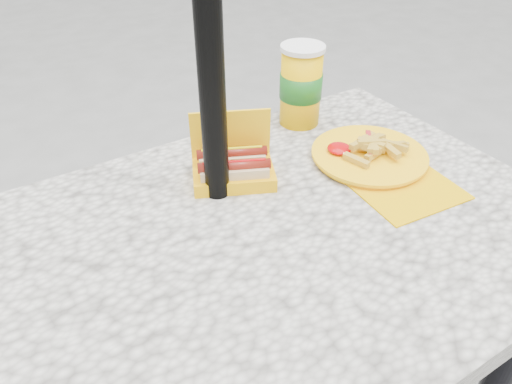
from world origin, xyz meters
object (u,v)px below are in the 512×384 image
umbrella_pole (208,22)px  hotdog_box (233,167)px  soda_cup (301,85)px  fries_plate (372,156)px

umbrella_pole → hotdog_box: umbrella_pole is taller
hotdog_box → soda_cup: 0.31m
fries_plate → soda_cup: (-0.03, 0.24, 0.09)m
soda_cup → fries_plate: bearing=-83.8°
umbrella_pole → soda_cup: (0.33, 0.16, -0.25)m
fries_plate → soda_cup: size_ratio=1.79×
umbrella_pole → soda_cup: bearing=26.2°
hotdog_box → fries_plate: hotdog_box is taller
umbrella_pole → hotdog_box: bearing=24.7°
hotdog_box → umbrella_pole: bearing=-130.6°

